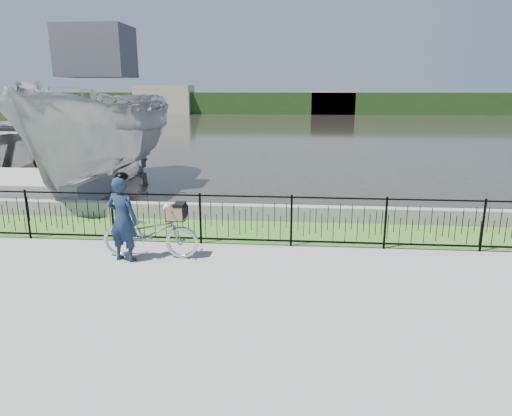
# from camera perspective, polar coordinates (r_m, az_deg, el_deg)

# --- Properties ---
(ground) EXTENTS (120.00, 120.00, 0.00)m
(ground) POSITION_cam_1_polar(r_m,az_deg,el_deg) (8.65, -2.48, -8.05)
(ground) COLOR gray
(ground) RESTS_ON ground
(grass_strip) EXTENTS (60.00, 2.00, 0.01)m
(grass_strip) POSITION_cam_1_polar(r_m,az_deg,el_deg) (11.08, -0.73, -2.89)
(grass_strip) COLOR #3C7023
(grass_strip) RESTS_ON ground
(water) EXTENTS (120.00, 120.00, 0.00)m
(water) POSITION_cam_1_polar(r_m,az_deg,el_deg) (41.07, 3.61, 9.86)
(water) COLOR black
(water) RESTS_ON ground
(quay_wall) EXTENTS (60.00, 0.30, 0.40)m
(quay_wall) POSITION_cam_1_polar(r_m,az_deg,el_deg) (11.98, -0.25, -0.57)
(quay_wall) COLOR gray
(quay_wall) RESTS_ON ground
(fence) EXTENTS (14.00, 0.06, 1.15)m
(fence) POSITION_cam_1_polar(r_m,az_deg,el_deg) (9.96, -1.32, -1.47)
(fence) COLOR black
(fence) RESTS_ON ground
(far_treeline) EXTENTS (120.00, 6.00, 3.00)m
(far_treeline) POSITION_cam_1_polar(r_m,az_deg,el_deg) (67.95, 4.27, 12.95)
(far_treeline) COLOR #244018
(far_treeline) RESTS_ON ground
(far_building_left) EXTENTS (8.00, 4.00, 4.00)m
(far_building_left) POSITION_cam_1_polar(r_m,az_deg,el_deg) (68.63, -11.37, 13.15)
(far_building_left) COLOR #B0A38D
(far_building_left) RESTS_ON ground
(far_building_right) EXTENTS (6.00, 3.00, 3.20)m
(far_building_right) POSITION_cam_1_polar(r_m,az_deg,el_deg) (66.62, 9.55, 12.85)
(far_building_right) COLOR #B0A38D
(far_building_right) RESTS_ON ground
(bicycle_rig) EXTENTS (1.97, 0.69, 1.17)m
(bicycle_rig) POSITION_cam_1_polar(r_m,az_deg,el_deg) (9.49, -13.01, -2.96)
(bicycle_rig) COLOR silver
(bicycle_rig) RESTS_ON ground
(cyclist) EXTENTS (0.71, 0.55, 1.79)m
(cyclist) POSITION_cam_1_polar(r_m,az_deg,el_deg) (9.35, -16.35, -1.17)
(cyclist) COLOR #15233B
(cyclist) RESTS_ON ground
(boat_near) EXTENTS (3.72, 9.22, 5.32)m
(boat_near) POSITION_cam_1_polar(r_m,az_deg,el_deg) (16.35, -18.62, 8.78)
(boat_near) COLOR #A1A1A1
(boat_near) RESTS_ON water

